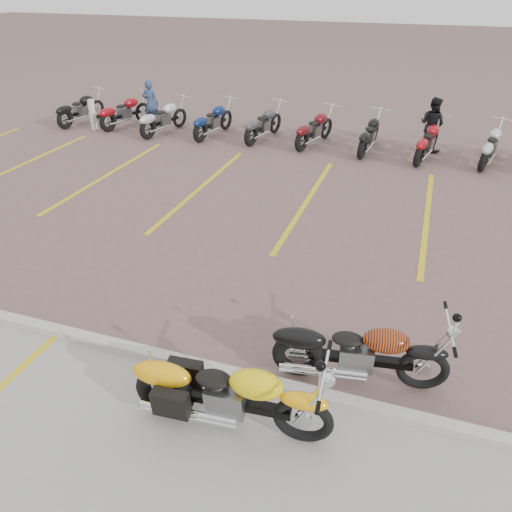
{
  "coord_description": "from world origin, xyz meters",
  "views": [
    {
      "loc": [
        2.38,
        -6.57,
        4.71
      ],
      "look_at": [
        0.14,
        -0.06,
        0.75
      ],
      "focal_mm": 35.0,
      "sensor_mm": 36.0,
      "label": 1
    }
  ],
  "objects_px": {
    "person_b": "(432,124)",
    "bollard": "(93,115)",
    "yellow_cruiser": "(227,395)",
    "person_a": "(151,104)",
    "flame_cruiser": "(355,353)"
  },
  "relations": [
    {
      "from": "yellow_cruiser",
      "to": "bollard",
      "type": "xyz_separation_m",
      "value": [
        -8.96,
        10.27,
        0.02
      ]
    },
    {
      "from": "bollard",
      "to": "flame_cruiser",
      "type": "bearing_deg",
      "value": -41.48
    },
    {
      "from": "flame_cruiser",
      "to": "person_b",
      "type": "height_order",
      "value": "person_b"
    },
    {
      "from": "yellow_cruiser",
      "to": "person_b",
      "type": "relative_size",
      "value": 1.52
    },
    {
      "from": "flame_cruiser",
      "to": "person_a",
      "type": "height_order",
      "value": "person_a"
    },
    {
      "from": "yellow_cruiser",
      "to": "bollard",
      "type": "bearing_deg",
      "value": 126.68
    },
    {
      "from": "person_a",
      "to": "bollard",
      "type": "relative_size",
      "value": 1.54
    },
    {
      "from": "bollard",
      "to": "person_a",
      "type": "bearing_deg",
      "value": 31.46
    },
    {
      "from": "yellow_cruiser",
      "to": "person_b",
      "type": "bearing_deg",
      "value": 76.81
    },
    {
      "from": "yellow_cruiser",
      "to": "person_a",
      "type": "height_order",
      "value": "person_a"
    },
    {
      "from": "flame_cruiser",
      "to": "bollard",
      "type": "distance_m",
      "value": 13.66
    },
    {
      "from": "person_b",
      "to": "bollard",
      "type": "distance_m",
      "value": 10.84
    },
    {
      "from": "flame_cruiser",
      "to": "bollard",
      "type": "relative_size",
      "value": 2.24
    },
    {
      "from": "person_a",
      "to": "bollard",
      "type": "xyz_separation_m",
      "value": [
        -1.65,
        -1.01,
        -0.27
      ]
    },
    {
      "from": "flame_cruiser",
      "to": "person_a",
      "type": "xyz_separation_m",
      "value": [
        -8.58,
        10.06,
        0.31
      ]
    }
  ]
}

